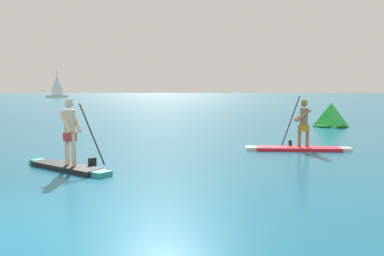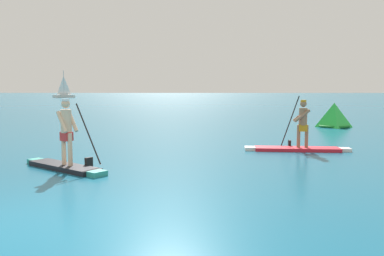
% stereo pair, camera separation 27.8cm
% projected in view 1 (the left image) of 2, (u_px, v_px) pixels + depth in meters
% --- Properties ---
extents(ground, '(440.00, 440.00, 0.00)m').
position_uv_depth(ground, '(22.00, 227.00, 5.95)').
color(ground, '#145B7A').
extents(paddleboarder_mid_center, '(2.54, 2.09, 1.78)m').
position_uv_depth(paddleboarder_mid_center, '(68.00, 154.00, 10.12)').
color(paddleboarder_mid_center, black).
rests_on(paddleboarder_mid_center, ground).
extents(paddleboarder_far_right, '(3.41, 0.99, 1.81)m').
position_uv_depth(paddleboarder_far_right, '(298.00, 141.00, 13.39)').
color(paddleboarder_far_right, red).
rests_on(paddleboarder_far_right, ground).
extents(race_marker_buoy, '(1.64, 1.64, 1.28)m').
position_uv_depth(race_marker_buoy, '(330.00, 116.00, 21.78)').
color(race_marker_buoy, green).
rests_on(race_marker_buoy, ground).
extents(sailboat_left_horizon, '(5.39, 2.70, 6.49)m').
position_uv_depth(sailboat_left_horizon, '(57.00, 94.00, 97.56)').
color(sailboat_left_horizon, white).
rests_on(sailboat_left_horizon, ground).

